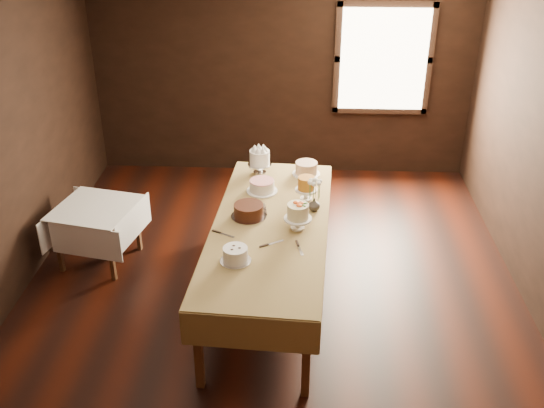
% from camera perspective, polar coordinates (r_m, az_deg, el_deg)
% --- Properties ---
extents(floor, '(5.00, 6.00, 0.01)m').
position_cam_1_polar(floor, '(6.28, -0.09, -8.52)').
color(floor, black).
rests_on(floor, ground).
extents(ceiling, '(5.00, 6.00, 0.01)m').
position_cam_1_polar(ceiling, '(5.11, -0.11, 17.44)').
color(ceiling, beige).
rests_on(ceiling, wall_back).
extents(wall_back, '(5.00, 0.02, 2.80)m').
position_cam_1_polar(wall_back, '(8.36, 0.93, 11.94)').
color(wall_back, black).
rests_on(wall_back, ground).
extents(window, '(1.10, 0.05, 1.30)m').
position_cam_1_polar(window, '(8.31, 10.16, 12.85)').
color(window, '#FFEABF').
rests_on(window, wall_back).
extents(display_table, '(1.23, 2.77, 0.84)m').
position_cam_1_polar(display_table, '(5.85, -0.19, -2.40)').
color(display_table, '#492C1A').
rests_on(display_table, ground).
extents(side_table, '(0.93, 0.93, 0.65)m').
position_cam_1_polar(side_table, '(6.79, -15.82, -0.80)').
color(side_table, '#492C1A').
rests_on(side_table, ground).
extents(cake_meringue, '(0.26, 0.26, 0.28)m').
position_cam_1_polar(cake_meringue, '(6.74, -1.13, 3.79)').
color(cake_meringue, silver).
rests_on(cake_meringue, display_table).
extents(cake_speckled, '(0.30, 0.30, 0.14)m').
position_cam_1_polar(cake_speckled, '(6.75, 3.16, 3.25)').
color(cake_speckled, white).
rests_on(cake_speckled, display_table).
extents(cake_lattice, '(0.35, 0.35, 0.12)m').
position_cam_1_polar(cake_lattice, '(6.38, -0.92, 1.60)').
color(cake_lattice, white).
rests_on(cake_lattice, display_table).
extents(cake_caramel, '(0.22, 0.22, 0.26)m').
position_cam_1_polar(cake_caramel, '(6.21, 3.14, 1.33)').
color(cake_caramel, white).
rests_on(cake_caramel, display_table).
extents(cake_chocolate, '(0.34, 0.34, 0.13)m').
position_cam_1_polar(cake_chocolate, '(5.91, -2.14, -0.65)').
color(cake_chocolate, silver).
rests_on(cake_chocolate, display_table).
extents(cake_flowers, '(0.26, 0.26, 0.26)m').
position_cam_1_polar(cake_flowers, '(5.70, 2.38, -1.27)').
color(cake_flowers, white).
rests_on(cake_flowers, display_table).
extents(cake_swirl, '(0.28, 0.28, 0.14)m').
position_cam_1_polar(cake_swirl, '(5.26, -3.37, -4.70)').
color(cake_swirl, silver).
rests_on(cake_swirl, display_table).
extents(cake_server_a, '(0.22, 0.15, 0.01)m').
position_cam_1_polar(cake_server_a, '(5.54, 0.36, -3.52)').
color(cake_server_a, silver).
rests_on(cake_server_a, display_table).
extents(cake_server_b, '(0.08, 0.24, 0.01)m').
position_cam_1_polar(cake_server_b, '(5.43, 2.62, -4.29)').
color(cake_server_b, silver).
rests_on(cake_server_b, display_table).
extents(cake_server_c, '(0.06, 0.24, 0.01)m').
position_cam_1_polar(cake_server_c, '(6.10, -0.69, -0.27)').
color(cake_server_c, silver).
rests_on(cake_server_c, display_table).
extents(cake_server_d, '(0.18, 0.19, 0.01)m').
position_cam_1_polar(cake_server_d, '(6.09, 2.70, -0.37)').
color(cake_server_d, silver).
rests_on(cake_server_d, display_table).
extents(cake_server_e, '(0.23, 0.13, 0.01)m').
position_cam_1_polar(cake_server_e, '(5.65, -4.10, -2.86)').
color(cake_server_e, silver).
rests_on(cake_server_e, display_table).
extents(flower_vase, '(0.15, 0.15, 0.12)m').
position_cam_1_polar(flower_vase, '(6.04, 3.86, -0.05)').
color(flower_vase, '#2D2823').
rests_on(flower_vase, display_table).
extents(flower_bouquet, '(0.14, 0.14, 0.20)m').
position_cam_1_polar(flower_bouquet, '(5.95, 3.92, 1.49)').
color(flower_bouquet, white).
rests_on(flower_bouquet, flower_vase).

